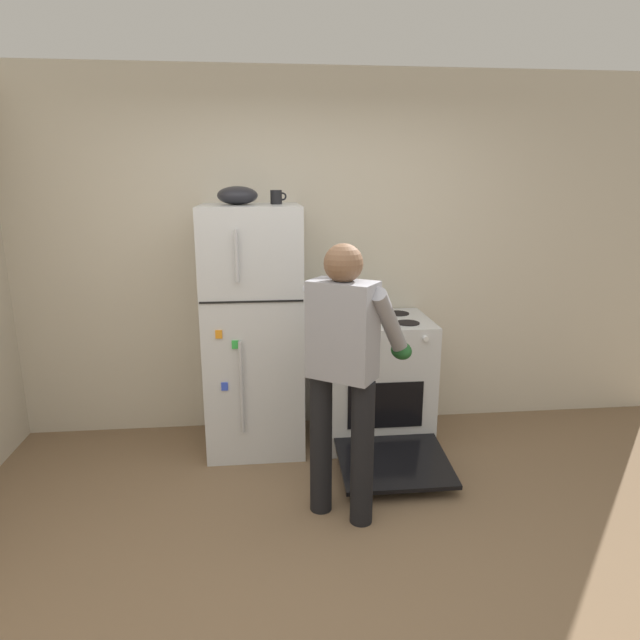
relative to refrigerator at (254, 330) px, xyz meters
name	(u,v)px	position (x,y,z in m)	size (l,w,h in m)	color
ground	(335,586)	(0.39, -1.57, -0.88)	(8.00, 8.00, 0.00)	brown
kitchen_wall_back	(303,256)	(0.39, 0.38, 0.47)	(6.00, 0.10, 2.70)	beige
refrigerator	(254,330)	(0.00, 0.00, 0.00)	(0.68, 0.72, 1.75)	silver
stove_range	(377,381)	(0.90, -0.02, -0.42)	(0.76, 1.23, 0.94)	silver
person_cook	(345,359)	(0.52, -0.96, 0.08)	(0.66, 0.70, 1.60)	black
red_pot	(358,312)	(0.74, -0.05, 0.12)	(0.32, 0.22, 0.12)	#236638
coffee_mug	(276,197)	(0.18, 0.05, 0.92)	(0.11, 0.08, 0.10)	black
mixing_bowl	(237,195)	(-0.08, 0.00, 0.94)	(0.27, 0.27, 0.12)	black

